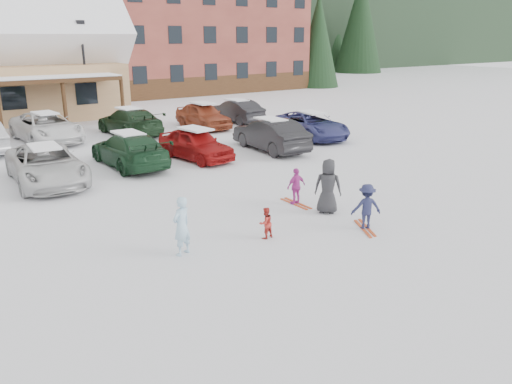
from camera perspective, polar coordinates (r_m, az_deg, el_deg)
ground at (r=14.22m, az=1.31°, el=-5.05°), size 160.00×160.00×0.00m
alpine_hotel at (r=53.45m, az=-11.08°, el=20.57°), size 31.48×14.01×21.48m
lamp_post at (r=35.94m, az=-19.02°, el=13.61°), size 0.50×0.25×6.39m
conifer_1 at (r=56.93m, az=7.14°, el=18.15°), size 4.84×4.84×11.22m
conifer_3 at (r=56.31m, az=-21.49°, el=15.97°), size 3.96×3.96×9.18m
conifer_4 at (r=70.35m, az=1.74°, el=18.34°), size 5.06×5.06×11.73m
adult_skier at (r=12.92m, az=-8.50°, el=-3.87°), size 0.67×0.56×1.57m
toddler_red at (r=13.91m, az=1.11°, el=-3.56°), size 0.47×0.38×0.91m
child_navy at (r=14.86m, az=12.50°, el=-1.65°), size 1.02×0.86×1.36m
skis_child_navy at (r=15.09m, az=12.34°, el=-4.05°), size 0.82×1.34×0.03m
child_magenta at (r=16.73m, az=4.62°, el=0.66°), size 0.73×0.31×1.25m
skis_child_magenta at (r=16.91m, az=4.57°, el=-1.32°), size 0.20×1.40×0.03m
bystander_dark at (r=15.94m, az=8.22°, el=0.65°), size 0.99×1.02×1.76m
parked_car_2 at (r=20.69m, az=-22.83°, el=2.89°), size 2.61×5.31×1.45m
parked_car_3 at (r=22.29m, az=-14.27°, el=4.72°), size 2.15×5.10×1.47m
parked_car_4 at (r=23.01m, az=-6.93°, el=5.46°), size 2.32×4.39×1.42m
parked_car_5 at (r=24.65m, az=1.66°, el=6.56°), size 1.91×4.84×1.57m
parked_car_6 at (r=27.99m, az=6.31°, el=7.62°), size 2.99×5.37×1.42m
parked_car_10 at (r=29.02m, az=-22.81°, el=6.84°), size 3.11×5.79×1.54m
parked_car_11 at (r=29.49m, az=-14.24°, el=7.80°), size 2.51×5.41×1.53m
parked_car_12 at (r=31.01m, az=-6.07°, el=8.69°), size 1.96×4.56×1.53m
parked_car_13 at (r=33.10m, az=-2.24°, el=9.25°), size 1.74×4.46×1.45m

